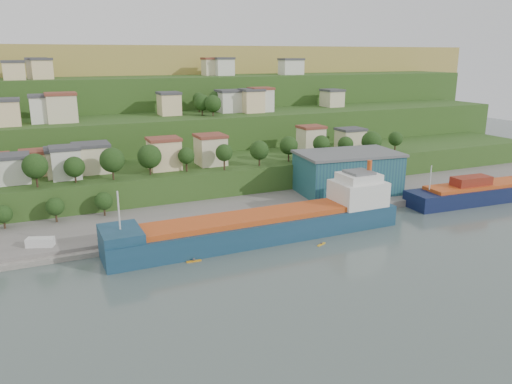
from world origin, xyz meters
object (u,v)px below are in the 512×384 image
warehouse (347,172)px  caravan (40,244)px  cargo_ship_far (499,190)px  cargo_ship_near (268,226)px  kayak_orange (194,261)px

warehouse → caravan: (-89.61, -10.30, -5.85)m
cargo_ship_far → caravan: 133.63m
cargo_ship_near → warehouse: 44.08m
cargo_ship_near → caravan: 52.94m
warehouse → kayak_orange: bearing=-148.0°
caravan → cargo_ship_near: bearing=7.7°
caravan → kayak_orange: (30.36, -18.20, -2.34)m
cargo_ship_near → cargo_ship_far: size_ratio=1.21×
cargo_ship_near → warehouse: bearing=29.4°
cargo_ship_near → caravan: size_ratio=12.60×
caravan → kayak_orange: size_ratio=1.79×
caravan → warehouse: bearing=26.8°
kayak_orange → cargo_ship_far: bearing=9.2°
cargo_ship_near → warehouse: size_ratio=2.27×
cargo_ship_far → warehouse: size_ratio=1.87×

